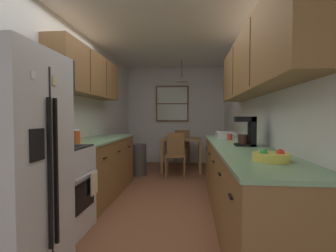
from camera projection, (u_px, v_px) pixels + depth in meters
The scene contains 24 objects.
ground_plane at pixel (165, 192), 3.97m from camera, with size 12.00×12.00×0.00m, color brown.
wall_left at pixel (85, 115), 4.05m from camera, with size 0.10×9.00×2.55m, color silver.
wall_right at pixel (250, 114), 3.79m from camera, with size 0.10×9.00×2.55m, color silver.
wall_back at pixel (176, 116), 6.56m from camera, with size 4.40×0.10×2.55m, color silver.
ceiling_slab at pixel (165, 33), 3.87m from camera, with size 4.40×9.00×0.08m, color white.
refrigerator at pixel (8, 165), 1.83m from camera, with size 0.71×0.73×1.74m.
stove_range at pixel (56, 189), 2.54m from camera, with size 0.66×0.62×1.10m.
microwave_over_range at pixel (44, 71), 2.51m from camera, with size 0.39×0.61×0.35m.
counter_left at pixel (100, 167), 3.78m from camera, with size 0.64×1.88×0.90m.
upper_cabinets_left at pixel (89, 75), 3.69m from camera, with size 0.33×1.96×0.64m.
counter_right at pixel (240, 183), 2.86m from camera, with size 0.64×3.21×0.90m.
upper_cabinets_right at pixel (254, 63), 2.75m from camera, with size 0.33×2.89×0.70m.
dining_table at pixel (182, 143), 5.60m from camera, with size 0.90×0.83×0.74m.
dining_chair_near at pixel (176, 152), 5.00m from camera, with size 0.41×0.41×0.90m.
dining_chair_far at pixel (182, 145), 6.23m from camera, with size 0.42×0.42×0.90m.
pendant_light at pixel (182, 79), 5.55m from camera, with size 0.27×0.27×0.50m.
back_window at pixel (172, 104), 6.48m from camera, with size 0.88×0.05×0.96m.
trash_bin at pixel (138, 160), 5.13m from camera, with size 0.35×0.35×0.66m, color #3F3F42.
storage_canister at pixel (75, 137), 2.96m from camera, with size 0.13×0.13×0.18m.
dish_towel at pixel (94, 183), 2.66m from camera, with size 0.02×0.16×0.24m, color beige.
coffee_maker at pixel (248, 131), 2.78m from camera, with size 0.22×0.18×0.34m.
mug_by_coffeemaker at pixel (230, 137), 3.53m from camera, with size 0.11×0.08×0.09m.
fruit_bowl at pixel (271, 156), 1.82m from camera, with size 0.28×0.28×0.09m.
dish_rack at pixel (226, 135), 3.82m from camera, with size 0.28×0.34×0.10m, color silver.
Camera 1 is at (0.43, -2.90, 1.23)m, focal length 25.82 mm.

